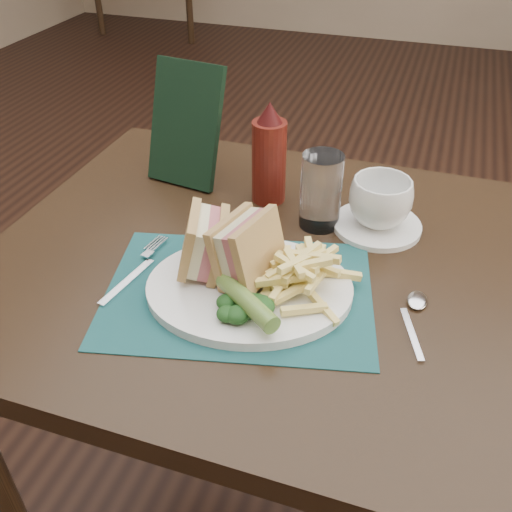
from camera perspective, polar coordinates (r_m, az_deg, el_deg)
The scene contains 17 objects.
floor at distance 1.78m, azimuth 5.95°, elevation -10.43°, with size 7.00×7.00×0.00m, color black.
wall_back at distance 4.88m, azimuth 16.32°, elevation 19.78°, with size 6.00×6.00×0.00m, color tan.
table_main at distance 1.17m, azimuth 1.14°, elevation -14.91°, with size 0.90×0.75×0.75m, color black, non-canonical shape.
placemat at distance 0.84m, azimuth -1.73°, elevation -3.67°, with size 0.39×0.28×0.00m, color #17494B.
plate at distance 0.83m, azimuth -0.66°, elevation -3.25°, with size 0.30×0.24×0.01m, color white, non-canonical shape.
sandwich_half_a at distance 0.83m, azimuth -6.66°, elevation 1.38°, with size 0.06×0.09×0.09m, color tan, non-canonical shape.
sandwich_half_b at distance 0.82m, azimuth -2.09°, elevation 1.23°, with size 0.06×0.10×0.09m, color tan, non-canonical shape.
kale_garnish at distance 0.77m, azimuth -1.34°, elevation -4.93°, with size 0.11×0.08×0.03m, color #133413, non-canonical shape.
pickle_spear at distance 0.76m, azimuth -0.91°, elevation -4.56°, with size 0.03×0.03×0.12m, color #53772D.
fries_pile at distance 0.80m, azimuth 4.69°, elevation -1.49°, with size 0.18×0.20×0.06m, color #FCE57E, non-canonical shape.
fork at distance 0.89m, azimuth -11.89°, elevation -1.16°, with size 0.03×0.17×0.01m, color silver, non-canonical shape.
spoon at distance 0.82m, azimuth 15.52°, elevation -6.21°, with size 0.03×0.15×0.01m, color silver, non-canonical shape.
saucer at distance 0.99m, azimuth 11.98°, elevation 3.02°, with size 0.15×0.15×0.01m, color white.
coffee_cup at distance 0.97m, azimuth 12.32°, elevation 5.29°, with size 0.10×0.10×0.08m, color white.
drinking_glass at distance 0.96m, azimuth 6.51°, elevation 6.46°, with size 0.07×0.07×0.13m, color white.
ketchup_bottle at distance 1.01m, azimuth 1.32°, elevation 10.27°, with size 0.06×0.06×0.19m, color #50140D, non-canonical shape.
check_presenter at distance 1.09m, azimuth -7.06°, elevation 12.91°, with size 0.14×0.01×0.23m, color black.
Camera 1 is at (0.21, -1.20, 1.29)m, focal length 40.00 mm.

